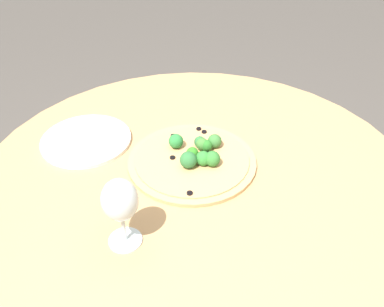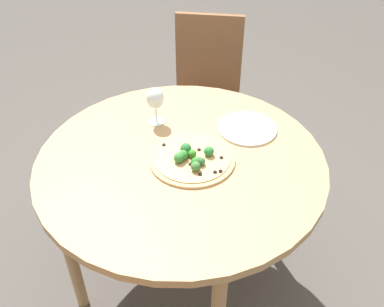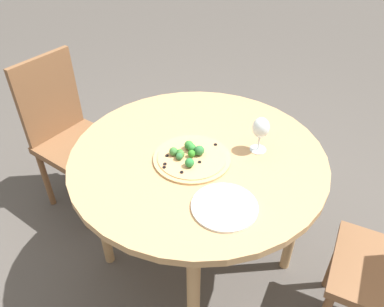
# 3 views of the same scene
# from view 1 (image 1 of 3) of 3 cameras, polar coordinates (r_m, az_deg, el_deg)

# --- Properties ---
(dining_table) EXTENTS (1.10, 1.10, 0.76)m
(dining_table) POSITION_cam_1_polar(r_m,az_deg,el_deg) (1.11, 0.62, -5.72)
(dining_table) COLOR tan
(dining_table) RESTS_ON ground_plane
(pizza) EXTENTS (0.33, 0.33, 0.06)m
(pizza) POSITION_cam_1_polar(r_m,az_deg,el_deg) (1.08, 0.20, -0.66)
(pizza) COLOR tan
(pizza) RESTS_ON dining_table
(wine_glass) EXTENTS (0.07, 0.07, 0.16)m
(wine_glass) POSITION_cam_1_polar(r_m,az_deg,el_deg) (0.83, -9.57, -6.38)
(wine_glass) COLOR silver
(wine_glass) RESTS_ON dining_table
(plate_near) EXTENTS (0.24, 0.24, 0.01)m
(plate_near) POSITION_cam_1_polar(r_m,az_deg,el_deg) (1.19, -13.93, 1.75)
(plate_near) COLOR silver
(plate_near) RESTS_ON dining_table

